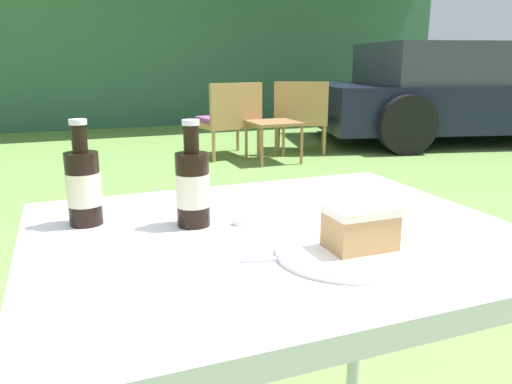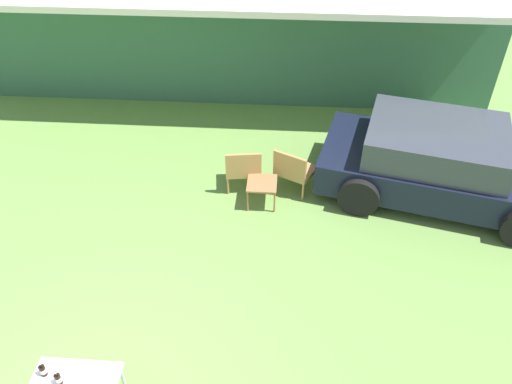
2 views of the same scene
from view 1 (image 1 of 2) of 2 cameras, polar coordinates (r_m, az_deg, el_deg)
name	(u,v)px [view 1 (image 1 of 2)]	position (r m, az deg, el deg)	size (l,w,h in m)	color
cabin_building	(114,37)	(10.39, -15.87, 16.68)	(11.28, 5.60, 2.93)	#38664C
parked_car	(462,93)	(7.29, 22.44, 10.40)	(4.32, 2.82, 1.26)	black
wicker_chair_cushioned	(229,118)	(5.49, -3.12, 8.45)	(0.67, 0.63, 0.81)	#B2844C
wicker_chair_plain	(301,114)	(5.81, 5.15, 8.82)	(0.78, 0.76, 0.81)	#B2844C
garden_side_table	(273,126)	(5.24, 2.00, 7.54)	(0.49, 0.50, 0.43)	#996B42
patio_table	(275,266)	(0.97, 2.18, -8.44)	(0.90, 0.73, 0.73)	silver
cake_on_plate	(353,239)	(0.83, 11.00, -5.31)	(0.23, 0.23, 0.08)	white
cola_bottle_near	(193,187)	(0.96, -7.25, 0.62)	(0.07, 0.07, 0.20)	black
cola_bottle_far	(84,186)	(1.01, -19.11, 0.69)	(0.07, 0.07, 0.20)	black
fork	(303,258)	(0.81, 5.40, -7.55)	(0.19, 0.06, 0.01)	silver
loose_bottle_cap	(239,222)	(0.97, -1.97, -3.44)	(0.03, 0.03, 0.01)	silver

